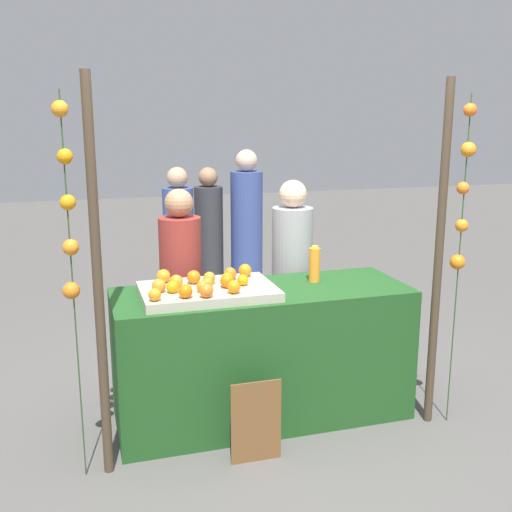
{
  "coord_description": "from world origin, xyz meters",
  "views": [
    {
      "loc": [
        -1.17,
        -3.76,
        2.06
      ],
      "look_at": [
        0.0,
        0.15,
        1.12
      ],
      "focal_mm": 42.8,
      "sensor_mm": 36.0,
      "label": 1
    }
  ],
  "objects_px": {
    "stall_counter": "(262,354)",
    "vendor_right": "(292,287)",
    "chalkboard_sign": "(256,422)",
    "vendor_left": "(182,299)",
    "orange_0": "(185,291)",
    "orange_1": "(209,278)",
    "juice_bottle": "(315,265)"
  },
  "relations": [
    {
      "from": "vendor_left",
      "to": "orange_0",
      "type": "bearing_deg",
      "value": -97.76
    },
    {
      "from": "orange_1",
      "to": "juice_bottle",
      "type": "relative_size",
      "value": 0.31
    },
    {
      "from": "chalkboard_sign",
      "to": "vendor_left",
      "type": "xyz_separation_m",
      "value": [
        -0.24,
        1.12,
        0.47
      ]
    },
    {
      "from": "chalkboard_sign",
      "to": "vendor_right",
      "type": "height_order",
      "value": "vendor_right"
    },
    {
      "from": "orange_1",
      "to": "vendor_left",
      "type": "xyz_separation_m",
      "value": [
        -0.1,
        0.53,
        -0.3
      ]
    },
    {
      "from": "orange_1",
      "to": "juice_bottle",
      "type": "height_order",
      "value": "juice_bottle"
    },
    {
      "from": "vendor_right",
      "to": "chalkboard_sign",
      "type": "bearing_deg",
      "value": -119.16
    },
    {
      "from": "orange_0",
      "to": "vendor_left",
      "type": "relative_size",
      "value": 0.06
    },
    {
      "from": "orange_1",
      "to": "chalkboard_sign",
      "type": "distance_m",
      "value": 0.97
    },
    {
      "from": "chalkboard_sign",
      "to": "orange_1",
      "type": "bearing_deg",
      "value": 103.74
    },
    {
      "from": "orange_0",
      "to": "juice_bottle",
      "type": "bearing_deg",
      "value": 18.87
    },
    {
      "from": "orange_0",
      "to": "chalkboard_sign",
      "type": "distance_m",
      "value": 0.9
    },
    {
      "from": "vendor_left",
      "to": "vendor_right",
      "type": "relative_size",
      "value": 0.98
    },
    {
      "from": "orange_1",
      "to": "vendor_left",
      "type": "distance_m",
      "value": 0.62
    },
    {
      "from": "stall_counter",
      "to": "chalkboard_sign",
      "type": "bearing_deg",
      "value": -111.19
    },
    {
      "from": "stall_counter",
      "to": "vendor_right",
      "type": "relative_size",
      "value": 1.26
    },
    {
      "from": "stall_counter",
      "to": "juice_bottle",
      "type": "xyz_separation_m",
      "value": [
        0.41,
        0.1,
        0.58
      ]
    },
    {
      "from": "stall_counter",
      "to": "orange_0",
      "type": "height_order",
      "value": "orange_0"
    },
    {
      "from": "stall_counter",
      "to": "vendor_right",
      "type": "distance_m",
      "value": 0.8
    },
    {
      "from": "stall_counter",
      "to": "juice_bottle",
      "type": "bearing_deg",
      "value": 13.57
    },
    {
      "from": "stall_counter",
      "to": "chalkboard_sign",
      "type": "xyz_separation_m",
      "value": [
        -0.21,
        -0.54,
        -0.21
      ]
    },
    {
      "from": "vendor_left",
      "to": "vendor_right",
      "type": "xyz_separation_m",
      "value": [
        0.89,
        0.04,
        0.02
      ]
    },
    {
      "from": "stall_counter",
      "to": "vendor_left",
      "type": "relative_size",
      "value": 1.29
    },
    {
      "from": "orange_0",
      "to": "orange_1",
      "type": "distance_m",
      "value": 0.35
    },
    {
      "from": "vendor_left",
      "to": "juice_bottle",
      "type": "bearing_deg",
      "value": -28.85
    },
    {
      "from": "stall_counter",
      "to": "vendor_left",
      "type": "xyz_separation_m",
      "value": [
        -0.45,
        0.58,
        0.26
      ]
    },
    {
      "from": "orange_0",
      "to": "orange_1",
      "type": "height_order",
      "value": "orange_0"
    },
    {
      "from": "stall_counter",
      "to": "chalkboard_sign",
      "type": "relative_size",
      "value": 3.76
    },
    {
      "from": "stall_counter",
      "to": "chalkboard_sign",
      "type": "distance_m",
      "value": 0.62
    },
    {
      "from": "orange_0",
      "to": "chalkboard_sign",
      "type": "xyz_separation_m",
      "value": [
        0.35,
        -0.31,
        -0.77
      ]
    },
    {
      "from": "juice_bottle",
      "to": "chalkboard_sign",
      "type": "bearing_deg",
      "value": -134.23
    },
    {
      "from": "stall_counter",
      "to": "orange_1",
      "type": "height_order",
      "value": "orange_1"
    }
  ]
}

